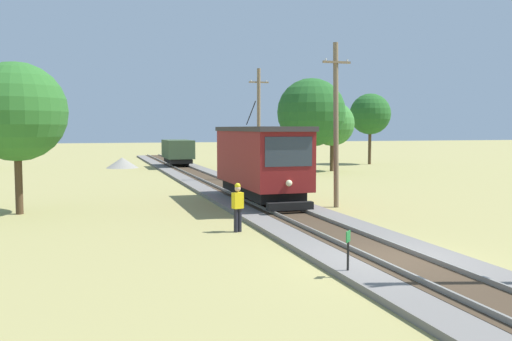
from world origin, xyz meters
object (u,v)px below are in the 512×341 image
at_px(utility_pole_mid, 259,124).
at_px(tree_left_near, 370,114).
at_px(tree_right_near, 16,112).
at_px(tree_left_far, 332,124).
at_px(trackside_signal_marker, 348,251).
at_px(freight_car, 178,151).
at_px(tree_horizon, 311,113).
at_px(utility_pole_near_tram, 336,123).
at_px(gravel_pile, 122,163).
at_px(track_worker, 238,205).
at_px(red_tram, 260,160).

xyz_separation_m(utility_pole_mid, tree_left_near, (16.67, 14.94, 1.18)).
xyz_separation_m(tree_right_near, tree_left_far, (23.21, 18.11, -0.32)).
bearing_deg(trackside_signal_marker, freight_car, 87.38).
bearing_deg(tree_horizon, utility_pole_near_tram, -109.27).
bearing_deg(gravel_pile, utility_pole_mid, -63.88).
relative_size(freight_car, utility_pole_near_tram, 0.67).
bearing_deg(utility_pole_mid, tree_horizon, 45.06).
xyz_separation_m(freight_car, track_worker, (-2.90, -32.82, -0.57)).
height_order(utility_pole_near_tram, tree_left_far, utility_pole_near_tram).
height_order(freight_car, tree_left_near, tree_left_near).
distance_m(trackside_signal_marker, track_worker, 6.75).
bearing_deg(gravel_pile, freight_car, -13.75).
distance_m(red_tram, trackside_signal_marker, 13.41).
relative_size(red_tram, tree_horizon, 1.08).
bearing_deg(tree_horizon, track_worker, -118.13).
relative_size(red_tram, utility_pole_near_tram, 1.10).
distance_m(track_worker, tree_right_near, 11.08).
bearing_deg(tree_left_near, freight_car, 178.03).
height_order(red_tram, tree_horizon, tree_horizon).
relative_size(red_tram, trackside_signal_marker, 7.24).
xyz_separation_m(track_worker, tree_left_far, (15.15, 24.89, 3.14)).
relative_size(utility_pole_near_tram, tree_left_far, 1.28).
relative_size(freight_car, tree_left_near, 0.71).
distance_m(gravel_pile, tree_right_near, 28.19).
bearing_deg(tree_horizon, tree_right_near, -140.60).
distance_m(trackside_signal_marker, gravel_pile, 40.84).
relative_size(freight_car, tree_right_near, 0.79).
bearing_deg(track_worker, trackside_signal_marker, 171.30).
xyz_separation_m(freight_car, tree_right_near, (-10.95, -26.04, 2.89)).
distance_m(freight_car, trackside_signal_marker, 39.52).
xyz_separation_m(gravel_pile, tree_right_near, (-5.89, -27.28, 3.95)).
bearing_deg(utility_pole_near_tram, trackside_signal_marker, -113.60).
bearing_deg(gravel_pile, trackside_signal_marker, -85.42).
distance_m(freight_car, track_worker, 32.95).
distance_m(track_worker, tree_left_far, 29.31).
bearing_deg(freight_car, tree_left_near, -1.97).
distance_m(trackside_signal_marker, tree_left_near, 44.66).
bearing_deg(tree_left_near, tree_right_near, -140.56).
bearing_deg(utility_pole_mid, tree_left_far, 40.35).
xyz_separation_m(red_tram, tree_right_near, (-10.96, 0.22, 2.25)).
bearing_deg(freight_car, gravel_pile, 166.25).
bearing_deg(tree_right_near, track_worker, -40.05).
relative_size(trackside_signal_marker, track_worker, 0.66).
xyz_separation_m(trackside_signal_marker, track_worker, (-1.09, 6.65, 0.32)).
relative_size(utility_pole_near_tram, trackside_signal_marker, 6.58).
relative_size(track_worker, tree_left_far, 0.29).
bearing_deg(tree_horizon, red_tram, -119.65).
relative_size(utility_pole_near_tram, track_worker, 4.35).
height_order(red_tram, utility_pole_near_tram, utility_pole_near_tram).
relative_size(utility_pole_near_tram, tree_right_near, 1.18).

